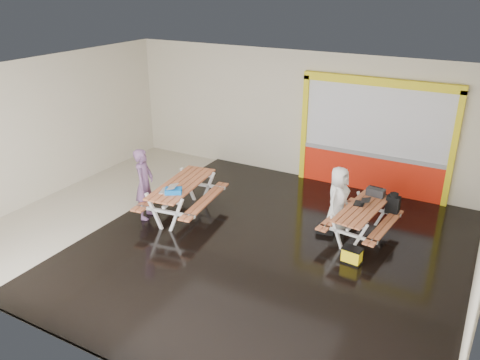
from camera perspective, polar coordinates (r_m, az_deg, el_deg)
The scene contains 14 objects.
room at distance 9.81m, azimuth -2.55°, elevation 2.24°, with size 10.02×8.02×3.52m.
deck at distance 10.03m, azimuth 3.80°, elevation -8.26°, with size 7.50×7.98×0.05m, color black.
kiosk at distance 12.61m, azimuth 15.66°, elevation 4.68°, with size 3.88×0.16×3.00m.
picnic_table_left at distance 11.18m, azimuth -6.91°, elevation -1.30°, with size 1.71×2.31×0.86m.
picnic_table_right at distance 10.51m, azimuth 14.28°, elevation -4.06°, with size 1.44×1.97×0.74m.
person_left at distance 11.09m, azimuth -11.32°, elevation -0.45°, with size 0.61×0.40×1.67m, color #68456B.
person_right at distance 10.61m, azimuth 11.58°, elevation -2.28°, with size 0.73×0.47×1.49m, color white.
laptop_left at distance 10.69m, azimuth -8.54°, elevation -1.10°, with size 0.45×0.43×0.16m.
laptop_right at distance 10.57m, azimuth 14.28°, elevation -2.58°, with size 0.36×0.32×0.14m.
blue_pouch at distance 10.59m, azimuth -7.93°, elevation -1.29°, with size 0.36×0.25×0.11m, color blue.
toolbox at distance 11.04m, azimuth 15.86°, elevation -1.39°, with size 0.41×0.23×0.23m.
backpack at distance 10.98m, azimuth 17.76°, elevation -2.67°, with size 0.30×0.20×0.47m.
dark_case at distance 10.73m, azimuth 10.14°, elevation -5.78°, with size 0.38×0.28×0.14m, color black.
fluke_bag at distance 9.72m, azimuth 13.18°, elevation -8.75°, with size 0.40×0.29×0.33m.
Camera 1 is at (4.81, -7.81, 5.22)m, focal length 35.82 mm.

